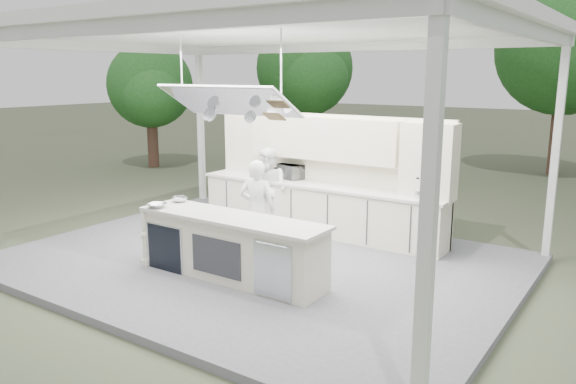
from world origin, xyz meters
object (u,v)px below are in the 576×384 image
Objects in this scene: demo_island at (230,247)px; sous_chef at (269,189)px; back_counter at (318,208)px; head_chef at (257,209)px.

sous_chef reaches higher than demo_island.
head_chef reaches higher than back_counter.
head_chef is (-0.05, -1.84, 0.34)m from back_counter.
head_chef is at bearing 103.49° from demo_island.
demo_island is 1.93× the size of sous_chef.
demo_island is 1.06m from head_chef.
demo_island is at bearing 83.90° from head_chef.
head_chef is 1.71m from sous_chef.
sous_chef is at bearing -158.77° from back_counter.
demo_island and back_counter have the same top height.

